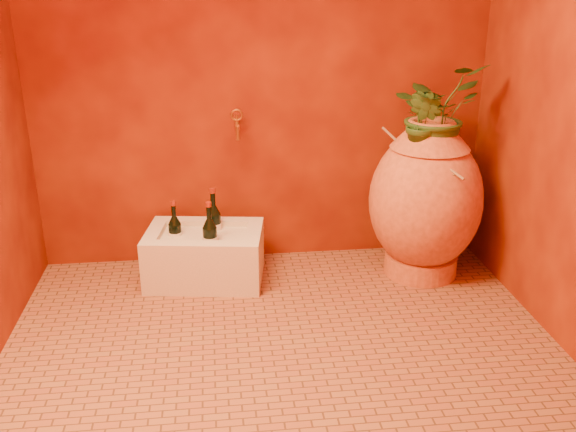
{
  "coord_description": "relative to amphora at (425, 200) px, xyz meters",
  "views": [
    {
      "loc": [
        -0.27,
        -2.49,
        1.59
      ],
      "look_at": [
        0.07,
        0.35,
        0.49
      ],
      "focal_mm": 40.0,
      "sensor_mm": 36.0,
      "label": 1
    }
  ],
  "objects": [
    {
      "name": "wall_back",
      "position": [
        -0.85,
        0.35,
        0.82
      ],
      "size": [
        2.5,
        0.02,
        2.5
      ],
      "primitive_type": "cube",
      "color": "#4F0E04",
      "rests_on": "ground"
    },
    {
      "name": "plant_side",
      "position": [
        -0.07,
        -0.08,
        0.44
      ],
      "size": [
        0.22,
        0.24,
        0.35
      ],
      "primitive_type": "imported",
      "rotation": [
        0.0,
        0.0,
        -1.12
      ],
      "color": "#294F1C",
      "rests_on": "amphora"
    },
    {
      "name": "wine_bottle_a",
      "position": [
        -1.35,
        0.09,
        -0.17
      ],
      "size": [
        0.07,
        0.07,
        0.29
      ],
      "color": "black",
      "rests_on": "stone_basin"
    },
    {
      "name": "amphora",
      "position": [
        0.0,
        0.0,
        0.0
      ],
      "size": [
        0.67,
        0.67,
        0.87
      ],
      "rotation": [
        0.0,
        0.0,
        0.11
      ],
      "color": "#D8733D",
      "rests_on": "floor"
    },
    {
      "name": "wine_bottle_b",
      "position": [
        -1.16,
        -0.03,
        -0.16
      ],
      "size": [
        0.08,
        0.08,
        0.32
      ],
      "color": "black",
      "rests_on": "stone_basin"
    },
    {
      "name": "wall_tap",
      "position": [
        -0.99,
        0.27,
        0.39
      ],
      "size": [
        0.07,
        0.14,
        0.16
      ],
      "color": "#AC7627",
      "rests_on": "wall_back"
    },
    {
      "name": "floor",
      "position": [
        -0.85,
        -0.65,
        -0.43
      ],
      "size": [
        2.5,
        2.5,
        0.0
      ],
      "primitive_type": "plane",
      "color": "brown",
      "rests_on": "ground"
    },
    {
      "name": "wine_bottle_c",
      "position": [
        -1.14,
        0.15,
        -0.16
      ],
      "size": [
        0.08,
        0.08,
        0.33
      ],
      "color": "black",
      "rests_on": "stone_basin"
    },
    {
      "name": "plant_main",
      "position": [
        0.02,
        0.02,
        0.47
      ],
      "size": [
        0.58,
        0.56,
        0.5
      ],
      "primitive_type": "imported",
      "rotation": [
        0.0,
        0.0,
        0.47
      ],
      "color": "#294F1C",
      "rests_on": "amphora"
    },
    {
      "name": "stone_basin",
      "position": [
        -1.19,
        0.06,
        -0.3
      ],
      "size": [
        0.67,
        0.5,
        0.29
      ],
      "rotation": [
        0.0,
        0.0,
        -0.15
      ],
      "color": "beige",
      "rests_on": "floor"
    }
  ]
}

